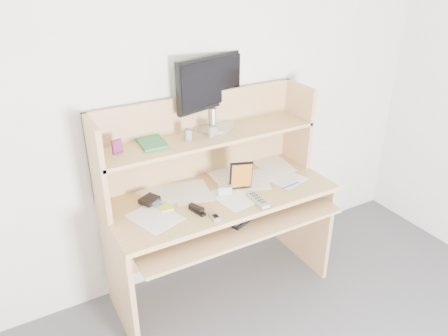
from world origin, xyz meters
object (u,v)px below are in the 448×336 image
desk (215,195)px  tv_remote (258,200)px  monitor (211,90)px  game_case (241,176)px  keyboard (251,205)px

desk → tv_remote: desk is taller
monitor → desk: bearing=-129.0°
desk → monitor: 0.66m
desk → game_case: size_ratio=7.15×
tv_remote → game_case: size_ratio=0.96×
monitor → tv_remote: bearing=-97.9°
desk → keyboard: size_ratio=2.58×
keyboard → tv_remote: tv_remote is taller
game_case → monitor: 0.56m
keyboard → monitor: monitor is taller
keyboard → tv_remote: (-0.02, -0.11, 0.10)m
desk → tv_remote: (0.14, -0.28, 0.07)m
keyboard → game_case: game_case is taller
tv_remote → monitor: size_ratio=0.37×
keyboard → game_case: size_ratio=2.77×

